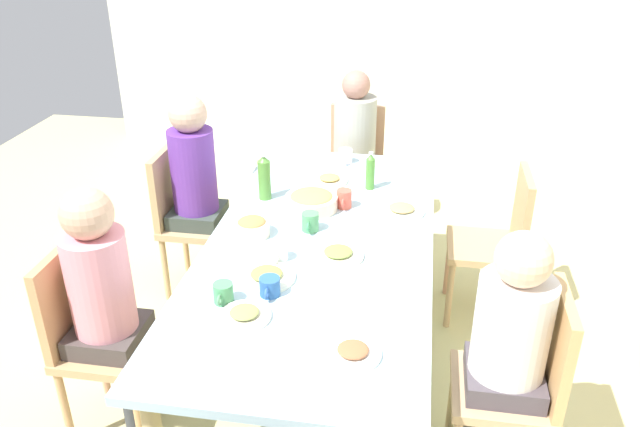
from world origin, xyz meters
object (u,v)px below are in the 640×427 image
(person_3, at_px, (196,180))
(plate_1, at_px, (338,254))
(chair_3, at_px, (185,213))
(dining_table, at_px, (320,252))
(plate_4, at_px, (267,276))
(bowl_1, at_px, (252,227))
(bottle_0, at_px, (264,178))
(plate_2, at_px, (353,352))
(cup_4, at_px, (270,287))
(person_4, at_px, (104,294))
(cup_3, at_px, (279,252))
(person_5, at_px, (507,338))
(bottle_1, at_px, (370,172))
(cup_0, at_px, (223,293))
(chair_5, at_px, (524,378))
(bowl_0, at_px, (312,201))
(chair_2, at_px, (499,237))
(person_1, at_px, (354,141))
(plate_5, at_px, (402,210))
(chair_4, at_px, (92,331))
(plate_3, at_px, (329,180))
(cup_1, at_px, (345,156))
(plate_0, at_px, (245,315))
(chair_1, at_px, (355,162))
(cup_5, at_px, (344,199))
(cup_2, at_px, (310,222))

(person_3, xyz_separation_m, plate_1, (0.71, 0.93, 0.00))
(plate_1, bearing_deg, chair_3, -124.71)
(dining_table, distance_m, plate_4, 0.41)
(bowl_1, height_order, bottle_0, bottle_0)
(plate_2, height_order, cup_4, cup_4)
(person_4, distance_m, cup_3, 0.77)
(person_5, relative_size, bottle_1, 5.25)
(person_3, bearing_deg, cup_0, 24.34)
(dining_table, bearing_deg, chair_5, 57.65)
(plate_2, relative_size, cup_4, 1.70)
(bowl_0, relative_size, bottle_1, 1.26)
(chair_3, bearing_deg, chair_2, 90.00)
(person_1, height_order, plate_5, person_1)
(chair_4, distance_m, person_5, 1.75)
(chair_2, distance_m, cup_3, 1.35)
(plate_2, bearing_deg, cup_4, -130.42)
(person_1, bearing_deg, plate_3, -4.59)
(person_5, relative_size, cup_1, 9.53)
(plate_0, relative_size, cup_4, 1.71)
(plate_4, xyz_separation_m, bowl_0, (-0.70, 0.07, 0.03))
(cup_4, xyz_separation_m, bottle_0, (-0.91, -0.24, 0.08))
(bowl_0, bearing_deg, cup_3, -6.02)
(chair_1, height_order, cup_3, chair_1)
(chair_3, relative_size, plate_1, 3.77)
(cup_1, bearing_deg, cup_5, 6.75)
(bottle_0, bearing_deg, chair_1, 161.43)
(plate_4, bearing_deg, chair_2, 130.89)
(person_3, relative_size, plate_0, 5.89)
(plate_3, bearing_deg, dining_table, 4.91)
(chair_1, relative_size, person_4, 0.75)
(plate_0, relative_size, plate_1, 0.88)
(bowl_1, bearing_deg, plate_4, 23.54)
(chair_3, height_order, chair_5, same)
(chair_1, height_order, plate_4, chair_1)
(plate_2, bearing_deg, dining_table, -162.57)
(chair_1, bearing_deg, person_4, -21.24)
(plate_0, distance_m, bowl_0, 1.00)
(person_5, bearing_deg, chair_1, -158.74)
(chair_4, bearing_deg, person_4, 90.00)
(plate_0, xyz_separation_m, plate_4, (-0.29, 0.02, -0.00))
(chair_1, relative_size, bowl_1, 5.26)
(plate_2, bearing_deg, plate_4, -136.15)
(chair_4, xyz_separation_m, person_5, (0.00, 1.74, 0.19))
(plate_4, height_order, plate_5, same)
(plate_5, relative_size, cup_4, 1.96)
(cup_4, bearing_deg, plate_4, -160.19)
(plate_2, relative_size, cup_0, 1.77)
(plate_1, xyz_separation_m, bottle_0, (-0.55, -0.48, 0.11))
(plate_2, height_order, bowl_0, bowl_0)
(person_3, bearing_deg, cup_2, 57.70)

